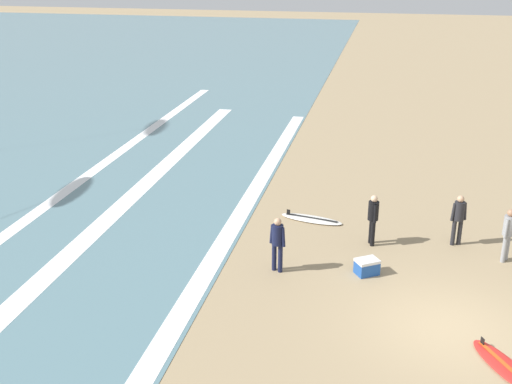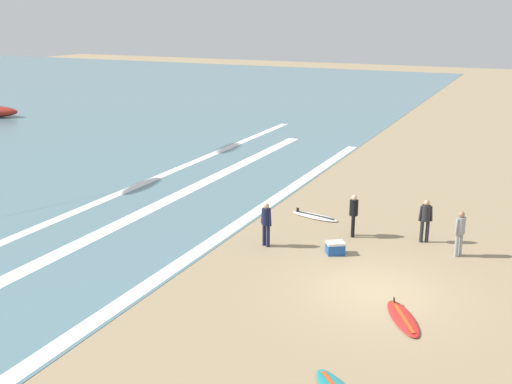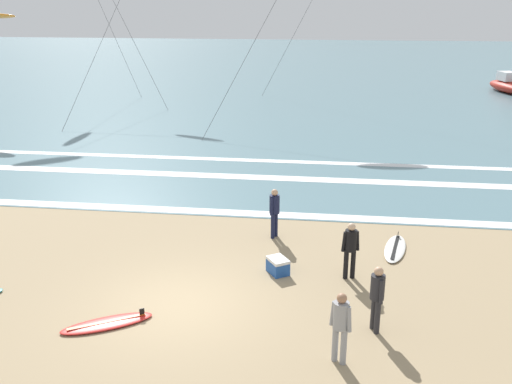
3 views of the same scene
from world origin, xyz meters
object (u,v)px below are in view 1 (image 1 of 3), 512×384
at_px(surfer_mid_group, 373,215).
at_px(surfer_left_far, 277,240).
at_px(surfboard_left_pile, 505,367).
at_px(cooler_box, 367,267).
at_px(surfer_foreground_main, 508,230).
at_px(surfboard_foreground_flat, 311,219).
at_px(surfer_left_near, 459,216).

xyz_separation_m(surfer_mid_group, surfer_left_far, (-2.27, 2.51, 0.00)).
height_order(surfboard_left_pile, cooler_box, cooler_box).
height_order(surfer_foreground_main, surfboard_foreground_flat, surfer_foreground_main).
xyz_separation_m(surfer_mid_group, surfboard_foreground_flat, (1.43, 2.01, -0.91)).
xyz_separation_m(surfer_foreground_main, surfboard_left_pile, (-5.30, 0.73, -0.91)).
distance_m(surfer_left_far, surfer_foreground_main, 6.61).
height_order(surfer_left_near, cooler_box, surfer_left_near).
bearing_deg(surfer_foreground_main, surfboard_left_pile, 172.12).
height_order(surfer_left_far, surfboard_left_pile, surfer_left_far).
bearing_deg(surfer_mid_group, surfboard_left_pile, -151.33).
distance_m(surfer_mid_group, surfer_left_near, 2.56).
xyz_separation_m(surfer_foreground_main, surfboard_foreground_flat, (1.74, 5.82, -0.91)).
bearing_deg(surfer_foreground_main, cooler_box, 112.80).
height_order(surfboard_foreground_flat, cooler_box, cooler_box).
distance_m(surfboard_left_pile, cooler_box, 4.83).
xyz_separation_m(surfer_left_near, surfer_left_far, (-2.78, 5.02, 0.00)).
distance_m(surfer_foreground_main, surfboard_foreground_flat, 6.14).
relative_size(surfer_mid_group, surfer_foreground_main, 1.00).
height_order(surfer_foreground_main, cooler_box, surfer_foreground_main).
xyz_separation_m(surfer_mid_group, cooler_box, (-1.93, 0.05, -0.74)).
relative_size(surfer_left_near, surfboard_left_pile, 0.75).
bearing_deg(cooler_box, surfboard_foreground_flat, 30.28).
height_order(surfer_left_near, surfboard_left_pile, surfer_left_near).
bearing_deg(surfer_left_far, surfboard_foreground_flat, -7.64).
bearing_deg(surfer_foreground_main, surfer_mid_group, 85.34).
xyz_separation_m(surfer_left_near, surfer_foreground_main, (-0.82, -1.29, 0.00)).
bearing_deg(surfboard_left_pile, surfer_left_near, 5.19).
height_order(surfer_mid_group, surfer_foreground_main, same).
xyz_separation_m(surfboard_left_pile, cooler_box, (3.68, 3.12, 0.18)).
bearing_deg(surfboard_foreground_flat, surfer_mid_group, -125.45).
relative_size(surfboard_left_pile, cooler_box, 2.80).
bearing_deg(cooler_box, surfer_foreground_main, -67.20).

